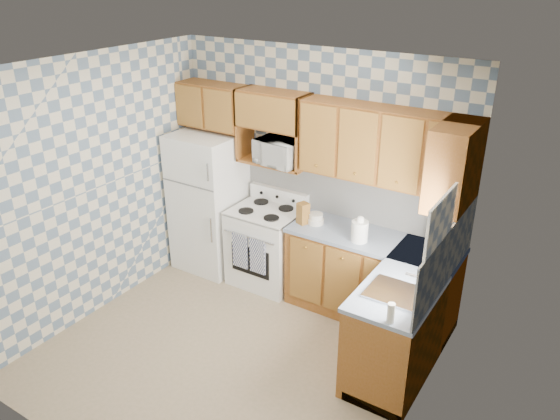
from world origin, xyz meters
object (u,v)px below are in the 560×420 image
object	(u,v)px
stove_body	(266,247)
electric_kettle	(360,231)
microwave	(278,152)
refrigerator	(209,202)

from	to	relation	value
stove_body	electric_kettle	size ratio (longest dim) A/B	4.21
electric_kettle	microwave	bearing A→B (deg)	168.12
stove_body	microwave	distance (m)	1.15
refrigerator	stove_body	xyz separation A→B (m)	(0.80, 0.03, -0.39)
electric_kettle	refrigerator	bearing A→B (deg)	177.35
microwave	electric_kettle	world-z (taller)	microwave
stove_body	electric_kettle	world-z (taller)	electric_kettle
refrigerator	microwave	distance (m)	1.18
refrigerator	microwave	world-z (taller)	microwave
stove_body	electric_kettle	bearing A→B (deg)	-5.62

